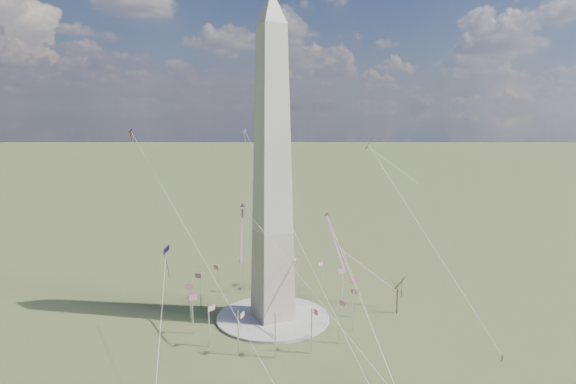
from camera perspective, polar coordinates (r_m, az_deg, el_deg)
name	(u,v)px	position (r m, az deg, el deg)	size (l,w,h in m)	color
ground	(273,319)	(168.95, -1.68, -13.90)	(2000.00, 2000.00, 0.00)	#4D572B
plaza	(273,318)	(168.79, -1.68, -13.77)	(36.00, 36.00, 0.80)	#B6B0A6
washington_monument	(272,170)	(156.36, -1.76, 2.47)	(15.56, 15.56, 100.00)	#B3A996
flagpole_ring	(273,297)	(166.22, -1.69, -11.59)	(54.40, 54.40, 13.00)	white
tree_near	(397,288)	(173.65, 12.07, -10.36)	(6.99, 6.99, 12.24)	#46352A
person_east	(502,358)	(154.67, 22.69, -16.61)	(0.61, 0.40, 1.68)	gray
kite_delta_black	(371,147)	(182.10, 9.24, 4.94)	(17.55, 16.44, 16.14)	black
kite_diamond_purple	(167,253)	(155.52, -13.34, -6.62)	(2.27, 3.53, 10.79)	navy
kite_streamer_left	(333,235)	(152.54, 5.02, -4.75)	(5.69, 18.82, 13.12)	#FF4628
kite_streamer_mid	(242,226)	(151.49, -5.13, -3.77)	(8.40, 18.42, 13.33)	#FF4628
kite_streamer_right	(362,264)	(178.71, 8.19, -7.94)	(13.97, 16.21, 13.87)	#FF4628
kite_small_red	(131,132)	(183.46, -17.09, 6.39)	(1.18, 1.89, 4.29)	red
kite_small_white	(245,132)	(196.98, -4.83, 6.67)	(1.56, 2.39, 5.17)	white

